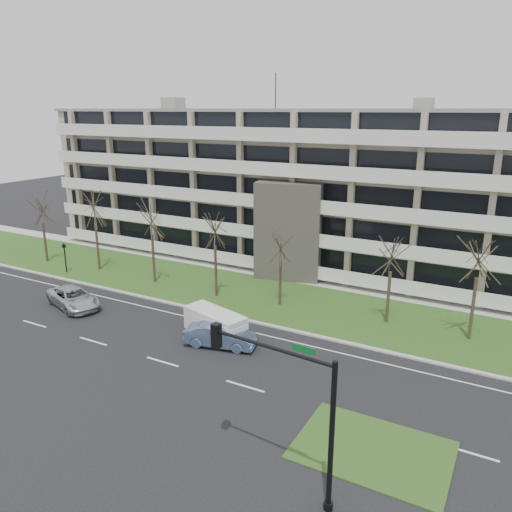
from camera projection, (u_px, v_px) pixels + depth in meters
The scene contains 19 objects.
ground at pixel (162, 362), 31.33m from camera, with size 160.00×160.00×0.00m, color black.
grass_verge at pixel (260, 296), 42.25m from camera, with size 90.00×10.00×0.06m, color #2C551C.
curb at pixel (229, 316), 38.04m from camera, with size 90.00×0.35×0.12m, color #B2B2AD.
sidewalk at pixel (288, 277), 46.88m from camera, with size 90.00×2.00×0.08m, color #B2B2AD.
grass_median at pixel (373, 450), 23.19m from camera, with size 7.00×5.00×0.06m, color #2C551C.
lane_edge_line at pixel (219, 324), 36.79m from camera, with size 90.00×0.12×0.01m, color white.
apartment_building at pixel (318, 188), 50.46m from camera, with size 60.50×15.10×18.75m.
silver_pickup at pixel (73, 298), 39.80m from camera, with size 2.57×5.58×1.55m, color silver.
blue_sedan at pixel (220, 335), 33.19m from camera, with size 1.67×4.80×1.58m, color #657EB0.
white_van at pixel (216, 322), 34.50m from camera, with size 5.09×3.00×1.86m.
traffic_signal at pixel (288, 397), 19.59m from camera, with size 5.85×0.86×6.78m.
pedestrian_signal at pixel (65, 254), 47.79m from camera, with size 0.32×0.27×2.98m.
tree_0 at pixel (41, 207), 50.31m from camera, with size 3.67×3.67×7.35m.
tree_1 at pixel (94, 204), 47.42m from camera, with size 4.24×4.24×8.48m.
tree_2 at pixel (151, 215), 43.94m from camera, with size 4.01×4.01×8.03m.
tree_3 at pixel (215, 225), 40.56m from camera, with size 3.96×3.96×7.92m.
tree_4 at pixel (281, 242), 38.94m from camera, with size 3.39×3.39×6.79m.
tree_5 at pixel (392, 251), 35.54m from camera, with size 3.54×3.54×7.09m.
tree_6 at pixel (480, 253), 32.63m from camera, with size 4.00×4.00×8.01m.
Camera 1 is at (18.69, -21.86, 15.27)m, focal length 35.00 mm.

